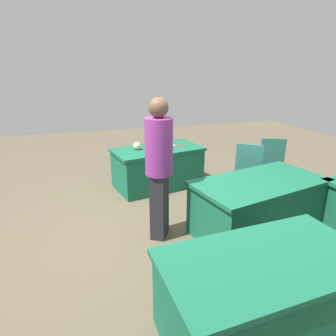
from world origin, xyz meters
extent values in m
plane|color=brown|center=(0.00, 0.00, 0.00)|extent=(14.40, 14.40, 0.00)
cube|color=#196647|center=(-0.48, -1.60, 0.71)|extent=(1.74, 1.16, 0.05)
cube|color=#196647|center=(-0.48, -1.60, 0.34)|extent=(1.67, 1.11, 0.69)
cube|color=#196647|center=(-0.43, 1.75, 0.71)|extent=(1.70, 0.96, 0.05)
cube|color=#196647|center=(-0.43, 1.75, 0.34)|extent=(1.63, 0.92, 0.69)
cube|color=#196647|center=(-1.33, 0.35, 0.71)|extent=(1.91, 1.24, 0.05)
cube|color=#196647|center=(-1.33, 0.35, 0.34)|extent=(1.83, 1.19, 0.69)
cylinder|color=#9E9993|center=(-2.34, -1.21, 0.23)|extent=(0.03, 0.03, 0.46)
cylinder|color=#9E9993|center=(-2.69, -1.06, 0.23)|extent=(0.03, 0.03, 0.46)
cylinder|color=#9E9993|center=(-2.19, -0.86, 0.23)|extent=(0.03, 0.03, 0.46)
cylinder|color=#9E9993|center=(-2.54, -0.71, 0.23)|extent=(0.03, 0.03, 0.46)
cube|color=#2D7066|center=(-2.44, -0.96, 0.49)|extent=(0.58, 0.58, 0.06)
cube|color=#2D7066|center=(-2.36, -0.78, 0.75)|extent=(0.40, 0.21, 0.45)
cylinder|color=#9E9993|center=(-1.79, -0.94, 0.23)|extent=(0.03, 0.03, 0.47)
cylinder|color=#9E9993|center=(-2.09, -0.72, 0.23)|extent=(0.03, 0.03, 0.47)
cylinder|color=#9E9993|center=(-1.56, -0.64, 0.23)|extent=(0.03, 0.03, 0.47)
cylinder|color=#9E9993|center=(-1.87, -0.41, 0.23)|extent=(0.03, 0.03, 0.47)
cube|color=#2D7066|center=(-1.83, -0.68, 0.50)|extent=(0.61, 0.61, 0.06)
cube|color=#2D7066|center=(-1.71, -0.52, 0.75)|extent=(0.36, 0.28, 0.45)
cube|color=#26262D|center=(-0.04, 0.07, 0.44)|extent=(0.30, 0.33, 0.88)
cylinder|color=#8C338C|center=(-0.04, 0.07, 1.22)|extent=(0.47, 0.47, 0.69)
sphere|color=brown|center=(-0.04, 0.07, 1.69)|extent=(0.24, 0.24, 0.24)
cube|color=silver|center=(-0.67, -1.70, 0.75)|extent=(0.36, 0.28, 0.02)
cube|color=#B7B7BC|center=(-0.64, -1.85, 0.85)|extent=(0.32, 0.14, 0.19)
sphere|color=beige|center=(-0.11, -1.61, 0.81)|extent=(0.14, 0.14, 0.14)
cube|color=red|center=(-0.94, -1.61, 0.74)|extent=(0.16, 0.14, 0.01)
camera|label=1|loc=(0.85, 3.26, 2.10)|focal=30.45mm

